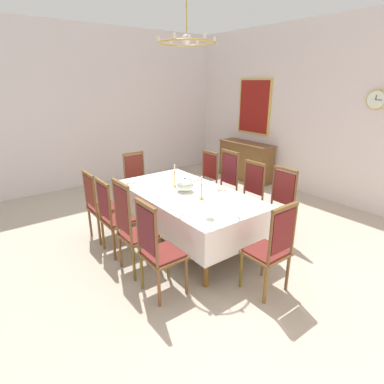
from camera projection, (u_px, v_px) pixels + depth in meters
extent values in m
cube|color=#B7AA97|center=(185.00, 242.00, 4.74)|extent=(7.14, 6.68, 0.04)
cube|color=silver|center=(324.00, 112.00, 6.07)|extent=(7.14, 0.08, 3.43)
cube|color=silver|center=(88.00, 109.00, 6.86)|extent=(0.08, 6.68, 3.43)
cylinder|color=brown|center=(126.00, 204.00, 5.14)|extent=(0.07, 0.07, 0.73)
cylinder|color=brown|center=(206.00, 259.00, 3.57)|extent=(0.07, 0.07, 0.73)
cylinder|color=brown|center=(176.00, 192.00, 5.71)|extent=(0.07, 0.07, 0.73)
cylinder|color=brown|center=(264.00, 234.00, 4.14)|extent=(0.07, 0.07, 0.73)
cube|color=brown|center=(187.00, 197.00, 4.53)|extent=(2.17, 1.09, 0.08)
cube|color=brown|center=(187.00, 194.00, 4.51)|extent=(2.29, 1.21, 0.03)
cube|color=white|center=(187.00, 193.00, 4.51)|extent=(2.31, 1.23, 0.00)
cube|color=white|center=(152.00, 217.00, 4.23)|extent=(2.31, 0.00, 0.43)
cube|color=white|center=(218.00, 198.00, 4.92)|extent=(2.31, 0.00, 0.43)
cube|color=white|center=(149.00, 187.00, 5.44)|extent=(0.00, 1.23, 0.43)
cube|color=white|center=(244.00, 236.00, 3.72)|extent=(0.00, 1.23, 0.43)
cylinder|color=brown|center=(112.00, 216.00, 5.02)|extent=(0.04, 0.04, 0.46)
cylinder|color=brown|center=(122.00, 224.00, 4.74)|extent=(0.04, 0.04, 0.46)
cylinder|color=brown|center=(90.00, 222.00, 4.82)|extent=(0.04, 0.04, 0.46)
cylinder|color=brown|center=(99.00, 231.00, 4.53)|extent=(0.04, 0.04, 0.46)
cube|color=brown|center=(104.00, 209.00, 4.70)|extent=(0.44, 0.42, 0.03)
cube|color=maroon|center=(104.00, 207.00, 4.69)|extent=(0.40, 0.38, 0.02)
cylinder|color=brown|center=(85.00, 189.00, 4.64)|extent=(0.03, 0.03, 0.57)
cylinder|color=brown|center=(95.00, 197.00, 4.34)|extent=(0.03, 0.03, 0.57)
cube|color=maroon|center=(90.00, 191.00, 4.48)|extent=(0.34, 0.02, 0.43)
cube|color=brown|center=(88.00, 174.00, 4.39)|extent=(0.40, 0.04, 0.04)
cylinder|color=brown|center=(200.00, 202.00, 5.61)|extent=(0.04, 0.04, 0.46)
cylinder|color=brown|center=(188.00, 196.00, 5.89)|extent=(0.04, 0.04, 0.46)
cylinder|color=brown|center=(215.00, 198.00, 5.81)|extent=(0.04, 0.04, 0.46)
cylinder|color=brown|center=(203.00, 192.00, 6.10)|extent=(0.04, 0.04, 0.46)
cube|color=brown|center=(202.00, 185.00, 5.77)|extent=(0.44, 0.42, 0.03)
cube|color=maroon|center=(202.00, 184.00, 5.76)|extent=(0.40, 0.38, 0.02)
cylinder|color=brown|center=(217.00, 170.00, 5.63)|extent=(0.03, 0.03, 0.58)
cylinder|color=brown|center=(203.00, 166.00, 5.92)|extent=(0.03, 0.03, 0.58)
cube|color=maroon|center=(210.00, 166.00, 5.77)|extent=(0.34, 0.02, 0.44)
cube|color=brown|center=(210.00, 152.00, 5.68)|extent=(0.40, 0.04, 0.04)
cylinder|color=brown|center=(126.00, 228.00, 4.63)|extent=(0.04, 0.04, 0.46)
cylinder|color=brown|center=(138.00, 237.00, 4.35)|extent=(0.04, 0.04, 0.46)
cylinder|color=brown|center=(103.00, 235.00, 4.43)|extent=(0.04, 0.04, 0.46)
cylinder|color=brown|center=(114.00, 245.00, 4.14)|extent=(0.04, 0.04, 0.46)
cube|color=brown|center=(119.00, 220.00, 4.31)|extent=(0.44, 0.42, 0.03)
cube|color=maroon|center=(119.00, 219.00, 4.30)|extent=(0.40, 0.38, 0.02)
cylinder|color=brown|center=(98.00, 199.00, 4.24)|extent=(0.03, 0.03, 0.58)
cylinder|color=brown|center=(110.00, 208.00, 3.95)|extent=(0.03, 0.03, 0.58)
cube|color=maroon|center=(104.00, 201.00, 4.09)|extent=(0.34, 0.02, 0.44)
cube|color=brown|center=(102.00, 182.00, 4.00)|extent=(0.40, 0.04, 0.04)
cylinder|color=brown|center=(220.00, 211.00, 5.22)|extent=(0.04, 0.04, 0.46)
cylinder|color=brown|center=(205.00, 205.00, 5.50)|extent=(0.04, 0.04, 0.46)
cylinder|color=brown|center=(235.00, 206.00, 5.42)|extent=(0.04, 0.04, 0.46)
cylinder|color=brown|center=(220.00, 200.00, 5.71)|extent=(0.04, 0.04, 0.46)
cube|color=brown|center=(221.00, 192.00, 5.38)|extent=(0.44, 0.42, 0.03)
cube|color=maroon|center=(221.00, 191.00, 5.37)|extent=(0.40, 0.38, 0.02)
cylinder|color=brown|center=(237.00, 174.00, 5.22)|extent=(0.03, 0.03, 0.68)
cylinder|color=brown|center=(222.00, 169.00, 5.52)|extent=(0.03, 0.03, 0.68)
cube|color=maroon|center=(229.00, 169.00, 5.36)|extent=(0.34, 0.02, 0.52)
cube|color=brown|center=(230.00, 152.00, 5.26)|extent=(0.40, 0.04, 0.04)
cylinder|color=brown|center=(145.00, 243.00, 4.20)|extent=(0.04, 0.04, 0.46)
cylinder|color=brown|center=(160.00, 255.00, 3.92)|extent=(0.04, 0.04, 0.46)
cylinder|color=brown|center=(120.00, 251.00, 4.00)|extent=(0.04, 0.04, 0.46)
cylinder|color=brown|center=(134.00, 264.00, 3.72)|extent=(0.04, 0.04, 0.46)
cube|color=brown|center=(139.00, 236.00, 3.88)|extent=(0.44, 0.42, 0.03)
cube|color=maroon|center=(139.00, 234.00, 3.87)|extent=(0.40, 0.38, 0.02)
cylinder|color=brown|center=(115.00, 207.00, 3.79)|extent=(0.03, 0.03, 0.71)
cylinder|color=brown|center=(130.00, 218.00, 3.50)|extent=(0.03, 0.03, 0.71)
cube|color=maroon|center=(122.00, 210.00, 3.63)|extent=(0.34, 0.02, 0.54)
cube|color=brown|center=(120.00, 184.00, 3.53)|extent=(0.40, 0.04, 0.04)
cylinder|color=brown|center=(245.00, 223.00, 4.79)|extent=(0.04, 0.04, 0.46)
cylinder|color=brown|center=(228.00, 215.00, 5.07)|extent=(0.04, 0.04, 0.46)
cylinder|color=brown|center=(260.00, 217.00, 4.99)|extent=(0.04, 0.04, 0.46)
cylinder|color=brown|center=(243.00, 210.00, 5.28)|extent=(0.04, 0.04, 0.46)
cube|color=brown|center=(245.00, 202.00, 4.95)|extent=(0.44, 0.42, 0.03)
cube|color=maroon|center=(245.00, 201.00, 4.94)|extent=(0.40, 0.38, 0.02)
cylinder|color=brown|center=(264.00, 184.00, 4.81)|extent=(0.03, 0.03, 0.60)
cylinder|color=brown|center=(245.00, 178.00, 5.10)|extent=(0.03, 0.03, 0.60)
cube|color=maroon|center=(254.00, 179.00, 4.94)|extent=(0.34, 0.02, 0.46)
cube|color=brown|center=(255.00, 163.00, 4.85)|extent=(0.40, 0.04, 0.04)
cylinder|color=brown|center=(168.00, 261.00, 3.77)|extent=(0.04, 0.04, 0.46)
cylinder|color=brown|center=(186.00, 276.00, 3.49)|extent=(0.04, 0.04, 0.46)
cylinder|color=brown|center=(142.00, 272.00, 3.57)|extent=(0.04, 0.04, 0.46)
cylinder|color=brown|center=(159.00, 288.00, 3.28)|extent=(0.04, 0.04, 0.46)
cube|color=brown|center=(163.00, 255.00, 3.45)|extent=(0.44, 0.42, 0.03)
cube|color=maroon|center=(163.00, 253.00, 3.44)|extent=(0.40, 0.38, 0.02)
cylinder|color=brown|center=(138.00, 227.00, 3.37)|extent=(0.03, 0.03, 0.64)
cylinder|color=brown|center=(156.00, 240.00, 3.08)|extent=(0.03, 0.03, 0.64)
cube|color=maroon|center=(147.00, 230.00, 3.22)|extent=(0.34, 0.02, 0.49)
cube|color=brown|center=(145.00, 205.00, 3.12)|extent=(0.40, 0.04, 0.04)
cylinder|color=brown|center=(274.00, 237.00, 4.36)|extent=(0.04, 0.04, 0.46)
cylinder|color=brown|center=(254.00, 227.00, 4.64)|extent=(0.04, 0.04, 0.46)
cylinder|color=brown|center=(290.00, 230.00, 4.56)|extent=(0.04, 0.04, 0.46)
cylinder|color=brown|center=(270.00, 221.00, 4.85)|extent=(0.04, 0.04, 0.46)
cube|color=brown|center=(273.00, 214.00, 4.52)|extent=(0.44, 0.42, 0.03)
cube|color=maroon|center=(274.00, 212.00, 4.51)|extent=(0.40, 0.38, 0.02)
cylinder|color=brown|center=(295.00, 194.00, 4.37)|extent=(0.03, 0.03, 0.63)
cylinder|color=brown|center=(273.00, 187.00, 4.67)|extent=(0.03, 0.03, 0.63)
cube|color=maroon|center=(284.00, 188.00, 4.51)|extent=(0.34, 0.02, 0.48)
cube|color=brown|center=(286.00, 169.00, 4.41)|extent=(0.40, 0.04, 0.04)
cylinder|color=brown|center=(154.00, 199.00, 5.78)|extent=(0.04, 0.04, 0.46)
cylinder|color=brown|center=(136.00, 203.00, 5.56)|extent=(0.04, 0.04, 0.46)
cylinder|color=brown|center=(145.00, 193.00, 6.05)|extent=(0.04, 0.04, 0.46)
cylinder|color=brown|center=(127.00, 198.00, 5.83)|extent=(0.04, 0.04, 0.46)
cube|color=brown|center=(140.00, 186.00, 5.72)|extent=(0.42, 0.44, 0.03)
cube|color=maroon|center=(140.00, 185.00, 5.71)|extent=(0.38, 0.40, 0.02)
cylinder|color=brown|center=(143.00, 166.00, 5.87)|extent=(0.03, 0.03, 0.57)
cylinder|color=brown|center=(124.00, 170.00, 5.65)|extent=(0.03, 0.03, 0.57)
cube|color=maroon|center=(134.00, 167.00, 5.75)|extent=(0.02, 0.34, 0.43)
cube|color=brown|center=(133.00, 153.00, 5.67)|extent=(0.04, 0.40, 0.04)
cylinder|color=brown|center=(241.00, 270.00, 3.60)|extent=(0.04, 0.04, 0.46)
cylinder|color=brown|center=(263.00, 259.00, 3.82)|extent=(0.04, 0.04, 0.46)
cylinder|color=brown|center=(265.00, 285.00, 3.33)|extent=(0.04, 0.04, 0.46)
cylinder|color=brown|center=(287.00, 273.00, 3.55)|extent=(0.04, 0.04, 0.46)
cube|color=brown|center=(266.00, 253.00, 3.49)|extent=(0.42, 0.44, 0.03)
cube|color=maroon|center=(266.00, 251.00, 3.48)|extent=(0.38, 0.40, 0.02)
cylinder|color=brown|center=(270.00, 240.00, 3.13)|extent=(0.03, 0.03, 0.60)
cylinder|color=brown|center=(294.00, 229.00, 3.35)|extent=(0.03, 0.03, 0.60)
cube|color=maroon|center=(283.00, 232.00, 3.23)|extent=(0.02, 0.34, 0.46)
cube|color=brown|center=(285.00, 208.00, 3.14)|extent=(0.04, 0.40, 0.04)
cylinder|color=white|center=(185.00, 191.00, 4.55)|extent=(0.14, 0.14, 0.02)
ellipsoid|color=white|center=(185.00, 186.00, 4.52)|extent=(0.26, 0.26, 0.12)
ellipsoid|color=white|center=(185.00, 182.00, 4.50)|extent=(0.24, 0.24, 0.09)
sphere|color=#29578B|center=(185.00, 179.00, 4.48)|extent=(0.03, 0.03, 0.03)
cylinder|color=gold|center=(175.00, 186.00, 4.75)|extent=(0.07, 0.07, 0.02)
cylinder|color=gold|center=(175.00, 179.00, 4.71)|extent=(0.02, 0.02, 0.22)
cone|color=gold|center=(175.00, 172.00, 4.67)|extent=(0.04, 0.04, 0.02)
cylinder|color=silver|center=(174.00, 168.00, 4.65)|extent=(0.02, 0.02, 0.10)
cylinder|color=gold|center=(201.00, 198.00, 4.26)|extent=(0.07, 0.07, 0.02)
cylinder|color=gold|center=(202.00, 191.00, 4.22)|extent=(0.02, 0.02, 0.19)
cone|color=gold|center=(202.00, 184.00, 4.19)|extent=(0.04, 0.04, 0.02)
cylinder|color=silver|center=(202.00, 180.00, 4.17)|extent=(0.02, 0.02, 0.10)
cylinder|color=white|center=(218.00, 188.00, 4.63)|extent=(0.14, 0.14, 0.03)
cylinder|color=white|center=(218.00, 188.00, 4.63)|extent=(0.12, 0.12, 0.02)
torus|color=#29578B|center=(218.00, 188.00, 4.63)|extent=(0.14, 0.14, 0.01)
cylinder|color=white|center=(193.00, 178.00, 5.08)|extent=(0.20, 0.20, 0.05)
cylinder|color=white|center=(193.00, 178.00, 5.07)|extent=(0.16, 0.16, 0.03)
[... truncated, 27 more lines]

